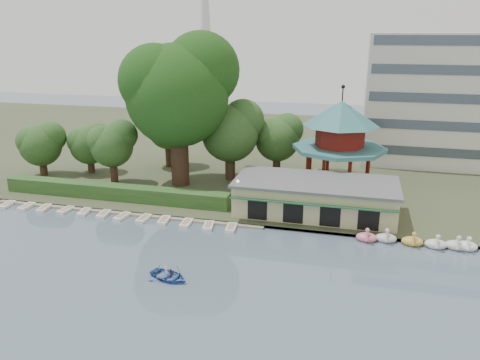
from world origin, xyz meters
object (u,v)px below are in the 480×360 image
(boathouse, at_px, (315,197))
(rowboat_with_passengers, at_px, (169,273))
(dock, at_px, (124,212))
(pavilion, at_px, (340,136))
(big_tree, at_px, (179,88))

(boathouse, relative_size, rowboat_with_passengers, 3.09)
(dock, height_order, rowboat_with_passengers, rowboat_with_passengers)
(pavilion, relative_size, rowboat_with_passengers, 2.24)
(pavilion, bearing_deg, big_tree, -169.70)
(dock, xyz_separation_m, boathouse, (22.00, 4.77, 2.25))
(dock, xyz_separation_m, rowboat_with_passengers, (11.09, -13.11, 0.41))
(dock, height_order, boathouse, boathouse)
(pavilion, bearing_deg, boathouse, -101.28)
(pavilion, bearing_deg, rowboat_with_passengers, -114.83)
(dock, bearing_deg, pavilion, 31.66)
(boathouse, xyz_separation_m, pavilion, (2.00, 10.03, 5.11))
(boathouse, distance_m, pavilion, 11.43)
(big_tree, bearing_deg, boathouse, -18.36)
(boathouse, xyz_separation_m, rowboat_with_passengers, (-10.91, -17.88, -1.84))
(big_tree, xyz_separation_m, rowboat_with_passengers, (7.91, -24.12, -13.09))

